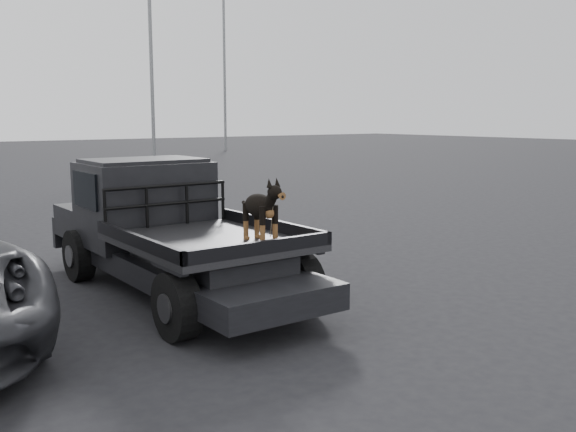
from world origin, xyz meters
TOP-DOWN VIEW (x-y plane):
  - ground at (0.00, 0.00)m, footprint 120.00×120.00m
  - flatbed_ute at (-0.20, 1.57)m, footprint 2.00×5.40m
  - ute_cab at (-0.20, 2.52)m, footprint 1.72×1.30m
  - headache_rack at (-0.20, 1.77)m, footprint 1.80×0.08m
  - dog at (0.22, 0.09)m, footprint 0.32×0.60m
  - floodlight_mid at (9.67, 23.87)m, footprint 1.08×0.28m
  - floodlight_far at (19.24, 32.99)m, footprint 1.08×0.28m

SIDE VIEW (x-z plane):
  - ground at x=0.00m, z-range 0.00..0.00m
  - flatbed_ute at x=-0.20m, z-range 0.00..0.92m
  - headache_rack at x=-0.20m, z-range 0.92..1.47m
  - dog at x=0.22m, z-range 0.92..1.66m
  - ute_cab at x=-0.20m, z-range 0.92..1.80m
  - floodlight_mid at x=9.67m, z-range 0.60..13.87m
  - floodlight_far at x=19.24m, z-range 0.60..14.49m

